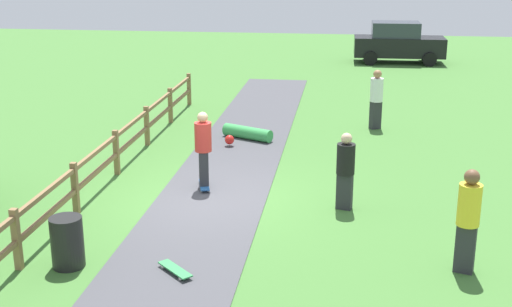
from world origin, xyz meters
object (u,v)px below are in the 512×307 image
(skater_fallen, at_px, (246,133))
(bystander_white, at_px, (376,96))
(skater_riding, at_px, (203,146))
(skateboard_loose, at_px, (175,269))
(trash_bin, at_px, (67,242))
(bystander_black, at_px, (345,168))
(parked_car_black, at_px, (398,43))
(bystander_yellow, at_px, (468,216))

(skater_fallen, xyz_separation_m, bystander_white, (3.69, 1.81, 0.79))
(skater_riding, height_order, skateboard_loose, skater_riding)
(trash_bin, distance_m, skateboard_loose, 1.93)
(bystander_black, relative_size, bystander_white, 0.92)
(trash_bin, xyz_separation_m, skateboard_loose, (1.89, -0.05, -0.36))
(trash_bin, height_order, bystander_black, bystander_black)
(skateboard_loose, height_order, parked_car_black, parked_car_black)
(bystander_yellow, height_order, parked_car_black, parked_car_black)
(trash_bin, xyz_separation_m, skater_fallen, (1.84, 8.36, -0.25))
(trash_bin, relative_size, bystander_yellow, 0.49)
(bystander_black, distance_m, bystander_white, 6.87)
(trash_bin, bearing_deg, skater_fallen, 77.56)
(skater_riding, xyz_separation_m, parked_car_black, (5.47, 18.61, -0.05))
(skater_riding, bearing_deg, skater_fallen, 85.30)
(skater_riding, relative_size, bystander_white, 0.99)
(skater_fallen, distance_m, parked_car_black, 15.34)
(bystander_yellow, distance_m, bystander_white, 9.55)
(skater_riding, distance_m, bystander_black, 3.28)
(bystander_white, distance_m, parked_car_black, 12.70)
(parked_car_black, bearing_deg, skater_riding, -106.37)
(trash_bin, height_order, bystander_yellow, bystander_yellow)
(skater_riding, height_order, bystander_yellow, bystander_yellow)
(skater_riding, relative_size, bystander_yellow, 0.97)
(skater_riding, distance_m, parked_car_black, 19.40)
(trash_bin, height_order, skater_fallen, trash_bin)
(skateboard_loose, bearing_deg, skater_fallen, 90.33)
(bystander_black, bearing_deg, bystander_yellow, -52.56)
(skater_riding, distance_m, bystander_yellow, 6.28)
(bystander_yellow, bearing_deg, skater_riding, 146.21)
(bystander_black, height_order, bystander_white, bystander_white)
(skater_riding, xyz_separation_m, skateboard_loose, (0.39, -4.24, -0.92))
(skater_fallen, bearing_deg, bystander_yellow, -57.54)
(bystander_yellow, bearing_deg, bystander_black, 127.44)
(bystander_yellow, relative_size, parked_car_black, 0.43)
(bystander_yellow, bearing_deg, parked_car_black, 89.36)
(skater_riding, distance_m, bystander_white, 7.22)
(bystander_white, bearing_deg, bystander_black, -97.15)
(trash_bin, bearing_deg, bystander_white, 61.48)
(bystander_yellow, xyz_separation_m, parked_car_black, (0.25, 22.10, -0.05))
(skateboard_loose, bearing_deg, parked_car_black, 77.48)
(skateboard_loose, xyz_separation_m, bystander_white, (3.64, 10.23, 0.91))
(skater_riding, relative_size, skateboard_loose, 2.48)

